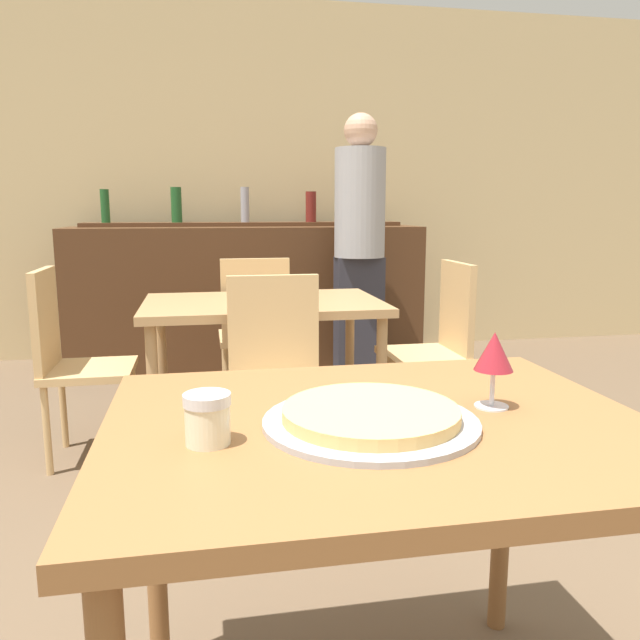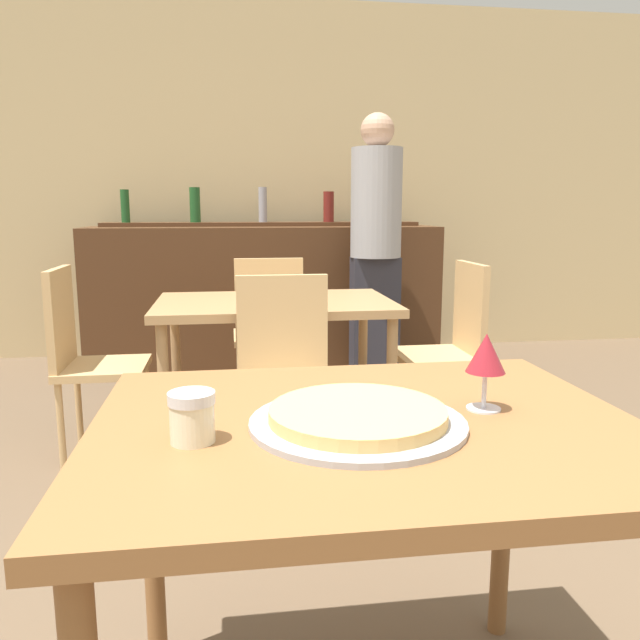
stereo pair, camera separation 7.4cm
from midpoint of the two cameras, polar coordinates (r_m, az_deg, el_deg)
The scene contains 13 objects.
wall_back at distance 5.21m, azimuth -5.09°, elevation 12.49°, with size 8.00×0.05×2.80m.
dining_table_near at distance 1.27m, azimuth 5.90°, elevation -12.68°, with size 1.06×0.85×0.78m.
dining_table_far at distance 3.06m, azimuth -3.46°, elevation 0.26°, with size 1.14×0.75×0.74m.
bar_counter at distance 4.75m, azimuth -4.59°, elevation 2.16°, with size 2.60×0.56×1.05m.
bar_back_shelf at distance 4.84m, azimuth -4.70°, elevation 9.18°, with size 2.39×0.24×0.29m.
chair_far_side_front at distance 2.56m, azimuth -2.42°, elevation -4.89°, with size 0.40×0.40×0.91m.
chair_far_side_back at distance 3.62m, azimuth -4.15°, elevation -0.47°, with size 0.40×0.40×0.91m.
chair_far_side_left at distance 3.15m, azimuth -20.10°, elevation -2.67°, with size 0.40×0.40×0.91m.
chair_far_side_right at distance 3.28m, azimuth 12.50°, elevation -1.77°, with size 0.40×0.40×0.91m.
pizza_tray at distance 1.20m, azimuth 5.24°, elevation -8.89°, with size 0.41×0.41×0.04m.
cheese_shaker at distance 1.12m, azimuth -9.76°, elevation -8.72°, with size 0.08×0.08×0.09m.
person_standing at distance 4.24m, azimuth 5.62°, elevation 7.38°, with size 0.34×0.34×1.80m.
wine_glass at distance 1.31m, azimuth 16.50°, elevation -3.13°, with size 0.08×0.08×0.16m.
Camera 2 is at (-0.26, -1.14, 1.18)m, focal length 35.00 mm.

